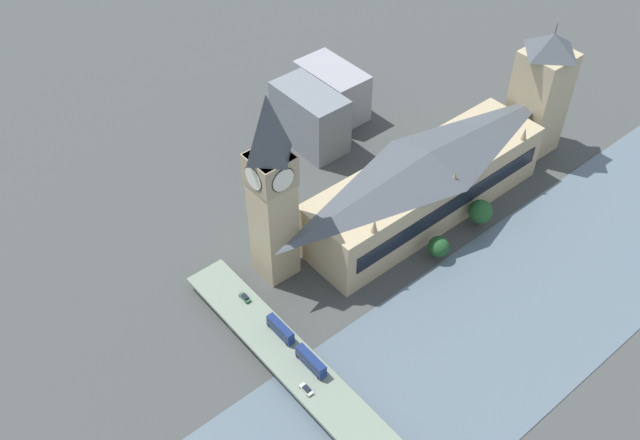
# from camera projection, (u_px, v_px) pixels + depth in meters

# --- Properties ---
(ground_plane) EXTENTS (600.00, 600.00, 0.00)m
(ground_plane) POSITION_uv_depth(u_px,v_px,m) (438.00, 246.00, 247.86)
(ground_plane) COLOR #424442
(river_water) EXTENTS (59.17, 360.00, 0.30)m
(river_water) POSITION_uv_depth(u_px,v_px,m) (520.00, 307.00, 228.09)
(river_water) COLOR slate
(river_water) RESTS_ON ground_plane
(parliament_hall) EXTENTS (26.06, 96.23, 27.75)m
(parliament_hall) POSITION_uv_depth(u_px,v_px,m) (426.00, 183.00, 250.72)
(parliament_hall) COLOR tan
(parliament_hall) RESTS_ON ground_plane
(clock_tower) EXTENTS (12.79, 12.79, 69.94)m
(clock_tower) POSITION_uv_depth(u_px,v_px,m) (271.00, 187.00, 214.60)
(clock_tower) COLOR tan
(clock_tower) RESTS_ON ground_plane
(victoria_tower) EXTENTS (17.15, 17.15, 54.51)m
(victoria_tower) POSITION_uv_depth(u_px,v_px,m) (540.00, 93.00, 270.88)
(victoria_tower) COLOR tan
(victoria_tower) RESTS_ON ground_plane
(road_bridge) EXTENTS (150.34, 13.57, 4.56)m
(road_bridge) POSITION_uv_depth(u_px,v_px,m) (357.00, 429.00, 193.04)
(road_bridge) COLOR #5D6A59
(road_bridge) RESTS_ON ground_plane
(double_decker_bus_lead) EXTENTS (11.44, 2.65, 4.75)m
(double_decker_bus_lead) POSITION_uv_depth(u_px,v_px,m) (311.00, 361.00, 204.67)
(double_decker_bus_lead) COLOR navy
(double_decker_bus_lead) RESTS_ON road_bridge
(double_decker_bus_mid) EXTENTS (10.90, 2.49, 4.69)m
(double_decker_bus_mid) POSITION_uv_depth(u_px,v_px,m) (280.00, 329.00, 212.99)
(double_decker_bus_mid) COLOR navy
(double_decker_bus_mid) RESTS_ON road_bridge
(car_northbound_lead) EXTENTS (4.44, 1.79, 1.40)m
(car_northbound_lead) POSITION_uv_depth(u_px,v_px,m) (245.00, 297.00, 224.23)
(car_northbound_lead) COLOR #2D5638
(car_northbound_lead) RESTS_ON road_bridge
(car_northbound_tail) EXTENTS (4.42, 1.85, 1.46)m
(car_northbound_tail) POSITION_uv_depth(u_px,v_px,m) (306.00, 389.00, 200.07)
(car_northbound_tail) COLOR silver
(car_northbound_tail) RESTS_ON road_bridge
(city_block_west) EXTENTS (31.28, 16.65, 24.18)m
(city_block_west) POSITION_uv_depth(u_px,v_px,m) (310.00, 118.00, 282.00)
(city_block_west) COLOR slate
(city_block_west) RESTS_ON ground_plane
(city_block_center) EXTENTS (30.28, 17.50, 21.12)m
(city_block_center) POSITION_uv_depth(u_px,v_px,m) (332.00, 91.00, 298.27)
(city_block_center) COLOR #939399
(city_block_center) RESTS_ON ground_plane
(tree_embankment_near) EXTENTS (8.57, 8.57, 11.26)m
(tree_embankment_near) POSITION_uv_depth(u_px,v_px,m) (480.00, 212.00, 250.23)
(tree_embankment_near) COLOR brown
(tree_embankment_near) RESTS_ON ground_plane
(tree_embankment_mid) EXTENTS (7.26, 7.26, 9.04)m
(tree_embankment_mid) POSITION_uv_depth(u_px,v_px,m) (438.00, 247.00, 240.07)
(tree_embankment_mid) COLOR brown
(tree_embankment_mid) RESTS_ON ground_plane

